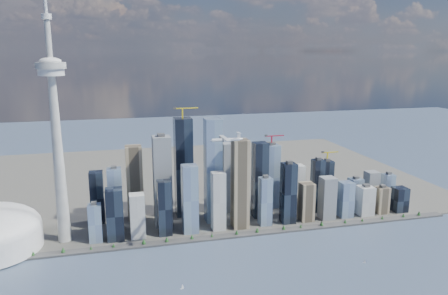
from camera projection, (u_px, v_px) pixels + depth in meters
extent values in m
cube|color=#383838|center=(215.00, 238.00, 907.10)|extent=(1100.00, 22.00, 4.00)
cube|color=#4C4C47|center=(182.00, 178.00, 1333.32)|extent=(1400.00, 900.00, 3.00)
cylinder|color=#3F2D1E|center=(11.00, 257.00, 813.44)|extent=(1.00, 1.00, 2.40)
cone|color=#18451D|center=(11.00, 255.00, 812.66)|extent=(7.20, 7.20, 8.00)
cylinder|color=#3F2D1E|center=(60.00, 252.00, 834.10)|extent=(1.00, 1.00, 2.40)
cone|color=#18451D|center=(60.00, 250.00, 833.32)|extent=(7.20, 7.20, 8.00)
cylinder|color=#3F2D1E|center=(107.00, 247.00, 854.76)|extent=(1.00, 1.00, 2.40)
cone|color=#18451D|center=(107.00, 246.00, 853.98)|extent=(7.20, 7.20, 8.00)
cylinder|color=#3F2D1E|center=(152.00, 243.00, 875.42)|extent=(1.00, 1.00, 2.40)
cone|color=#18451D|center=(151.00, 241.00, 874.64)|extent=(7.20, 7.20, 8.00)
cylinder|color=#3F2D1E|center=(194.00, 238.00, 896.08)|extent=(1.00, 1.00, 2.40)
cone|color=#18451D|center=(194.00, 237.00, 895.30)|extent=(7.20, 7.20, 8.00)
cylinder|color=#3F2D1E|center=(235.00, 234.00, 916.74)|extent=(1.00, 1.00, 2.40)
cone|color=#18451D|center=(235.00, 232.00, 915.96)|extent=(7.20, 7.20, 8.00)
cylinder|color=#3F2D1E|center=(273.00, 230.00, 937.40)|extent=(1.00, 1.00, 2.40)
cone|color=#18451D|center=(274.00, 228.00, 936.62)|extent=(7.20, 7.20, 8.00)
cylinder|color=#3F2D1E|center=(311.00, 226.00, 958.06)|extent=(1.00, 1.00, 2.40)
cone|color=#18451D|center=(311.00, 225.00, 957.28)|extent=(7.20, 7.20, 8.00)
cylinder|color=#3F2D1E|center=(346.00, 222.00, 978.72)|extent=(1.00, 1.00, 2.40)
cone|color=#18451D|center=(346.00, 221.00, 977.94)|extent=(7.20, 7.20, 8.00)
cylinder|color=#3F2D1E|center=(380.00, 219.00, 999.38)|extent=(1.00, 1.00, 2.40)
cone|color=#18451D|center=(380.00, 217.00, 998.60)|extent=(7.20, 7.20, 8.00)
cylinder|color=#3F2D1E|center=(413.00, 216.00, 1020.04)|extent=(1.00, 1.00, 2.40)
cone|color=#18451D|center=(413.00, 214.00, 1019.26)|extent=(7.20, 7.20, 8.00)
cube|color=black|center=(114.00, 214.00, 885.45)|extent=(34.00, 34.00, 107.89)
cube|color=#748BB0|center=(114.00, 200.00, 929.62)|extent=(30.00, 30.00, 137.31)
cube|color=#B8B8B4|center=(139.00, 216.00, 898.95)|extent=(30.00, 30.00, 93.18)
cube|color=tan|center=(136.00, 183.00, 989.92)|extent=(36.00, 36.00, 171.64)
cube|color=slate|center=(163.00, 182.00, 947.78)|extent=(38.00, 38.00, 201.07)
cube|color=black|center=(166.00, 208.00, 909.42)|extent=(28.00, 28.00, 117.70)
cube|color=#748BB0|center=(192.00, 199.00, 919.36)|extent=(32.00, 32.00, 147.12)
cube|color=black|center=(184.00, 167.00, 1009.79)|extent=(40.00, 40.00, 230.49)
cube|color=#748BB0|center=(212.00, 171.00, 970.30)|extent=(36.00, 36.00, 235.39)
cube|color=#B8B8B4|center=(217.00, 201.00, 934.58)|extent=(28.00, 28.00, 127.50)
cube|color=tan|center=(242.00, 184.00, 940.29)|extent=(34.00, 34.00, 196.16)
cube|color=slate|center=(229.00, 177.00, 1042.89)|extent=(30.00, 30.00, 166.74)
cube|color=black|center=(259.00, 180.00, 1002.86)|extent=(32.00, 32.00, 176.55)
cube|color=#748BB0|center=(266.00, 201.00, 962.92)|extent=(26.00, 26.00, 107.89)
cube|color=black|center=(287.00, 193.00, 971.67)|extent=(30.00, 30.00, 137.31)
cube|color=#748BB0|center=(271.00, 176.00, 1068.98)|extent=(34.00, 34.00, 156.93)
cube|color=#B8B8B4|center=(298.00, 189.00, 1033.05)|extent=(28.00, 28.00, 117.70)
cube|color=tan|center=(307.00, 202.00, 988.88)|extent=(30.00, 30.00, 88.27)
cube|color=slate|center=(327.00, 198.00, 999.74)|extent=(32.00, 32.00, 98.08)
cube|color=black|center=(318.00, 185.00, 1043.91)|extent=(26.00, 26.00, 127.50)
cube|color=#748BB0|center=(347.00, 199.00, 1013.24)|extent=(30.00, 30.00, 83.37)
cube|color=black|center=(326.00, 181.00, 1110.02)|extent=(28.00, 28.00, 107.89)
cube|color=#748BB0|center=(355.00, 193.00, 1073.57)|extent=(30.00, 30.00, 73.56)
cube|color=#B8B8B4|center=(366.00, 201.00, 1026.75)|extent=(34.00, 34.00, 68.66)
cube|color=tan|center=(383.00, 200.00, 1038.00)|extent=(28.00, 28.00, 63.75)
cube|color=slate|center=(371.00, 189.00, 1082.71)|extent=(30.00, 30.00, 88.27)
cube|color=black|center=(399.00, 199.00, 1049.26)|extent=(32.00, 32.00, 58.85)
cube|color=#748BB0|center=(387.00, 189.00, 1094.49)|extent=(26.00, 26.00, 78.46)
cube|color=black|center=(95.00, 197.00, 974.28)|extent=(30.00, 30.00, 117.70)
cube|color=#748BB0|center=(94.00, 223.00, 879.09)|extent=(26.00, 26.00, 78.46)
cube|color=yellow|center=(182.00, 113.00, 982.56)|extent=(3.00, 3.00, 22.00)
cube|color=yellow|center=(186.00, 108.00, 982.16)|extent=(55.00, 2.20, 2.20)
cube|color=#383838|center=(175.00, 108.00, 975.83)|extent=(6.00, 4.00, 4.00)
cube|color=#A8182A|center=(272.00, 140.00, 1049.68)|extent=(3.00, 3.00, 22.00)
cube|color=#A8182A|center=(275.00, 136.00, 1049.03)|extent=(48.00, 2.20, 2.20)
cube|color=#383838|center=(266.00, 135.00, 1043.45)|extent=(6.00, 4.00, 4.00)
cube|color=yellow|center=(327.00, 157.00, 1096.02)|extent=(3.00, 3.00, 22.00)
cube|color=yellow|center=(330.00, 152.00, 1095.25)|extent=(45.00, 2.20, 2.20)
cube|color=#383838|center=(323.00, 152.00, 1089.99)|extent=(6.00, 4.00, 4.00)
cone|color=gray|center=(58.00, 160.00, 855.52)|extent=(26.00, 26.00, 340.00)
cylinder|color=silver|center=(51.00, 72.00, 818.85)|extent=(48.00, 48.00, 14.00)
cylinder|color=gray|center=(51.00, 65.00, 816.26)|extent=(56.00, 56.00, 12.00)
ellipsoid|color=silver|center=(50.00, 61.00, 814.54)|extent=(40.00, 40.00, 14.00)
cylinder|color=gray|center=(48.00, 39.00, 805.91)|extent=(11.00, 11.00, 80.00)
cylinder|color=silver|center=(46.00, 16.00, 797.28)|extent=(18.00, 18.00, 10.00)
cylinder|color=silver|center=(226.00, 140.00, 771.08)|extent=(49.71, 6.57, 6.11)
cone|color=silver|center=(212.00, 140.00, 764.71)|extent=(6.74, 6.17, 6.11)
cone|color=silver|center=(240.00, 139.00, 777.69)|extent=(9.61, 6.20, 6.11)
cube|color=silver|center=(225.00, 138.00, 769.91)|extent=(8.13, 53.55, 0.96)
cylinder|color=silver|center=(226.00, 140.00, 760.31)|extent=(10.54, 3.53, 3.44)
cylinder|color=silver|center=(223.00, 138.00, 780.16)|extent=(10.54, 3.53, 3.44)
cylinder|color=#3F3F3F|center=(223.00, 140.00, 758.90)|extent=(0.36, 7.64, 7.64)
cylinder|color=#3F3F3F|center=(220.00, 138.00, 778.75)|extent=(0.36, 7.64, 7.64)
cube|color=silver|center=(239.00, 136.00, 775.66)|extent=(5.35, 0.81, 10.51)
cube|color=silver|center=(239.00, 133.00, 774.51)|extent=(4.36, 17.23, 0.67)
cube|color=white|center=(182.00, 289.00, 715.02)|extent=(5.87, 2.92, 0.75)
cylinder|color=#999999|center=(182.00, 286.00, 714.09)|extent=(0.23, 0.23, 8.45)
cube|color=white|center=(364.00, 263.00, 802.84)|extent=(5.37, 2.84, 0.69)
cylinder|color=#999999|center=(364.00, 261.00, 801.99)|extent=(0.21, 0.21, 7.71)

